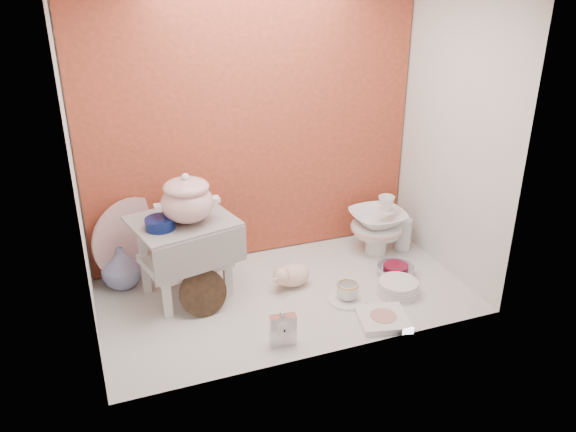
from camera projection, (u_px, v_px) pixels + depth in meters
name	position (u px, v px, depth m)	size (l,w,h in m)	color
ground	(286.00, 294.00, 2.94)	(1.80, 1.80, 0.00)	silver
niche_shell	(272.00, 102.00, 2.71)	(1.86, 1.03, 1.53)	#C74631
step_stool	(185.00, 257.00, 2.87)	(0.46, 0.39, 0.41)	silver
soup_tureen	(187.00, 198.00, 2.71)	(0.29, 0.29, 0.25)	white
cobalt_bowl	(160.00, 223.00, 2.69)	(0.14, 0.14, 0.05)	#0A174D
floral_platter	(133.00, 239.00, 3.01)	(0.44, 0.05, 0.44)	white
blue_white_vase	(122.00, 267.00, 2.98)	(0.21, 0.21, 0.22)	white
lacquer_tray	(203.00, 293.00, 2.75)	(0.23, 0.09, 0.22)	black
mantel_clock	(283.00, 328.00, 2.54)	(0.12, 0.04, 0.17)	silver
plush_pig	(293.00, 275.00, 2.99)	(0.22, 0.15, 0.13)	beige
teacup_saucer	(347.00, 300.00, 2.89)	(0.19, 0.19, 0.01)	white
gold_rim_teacup	(348.00, 291.00, 2.87)	(0.11, 0.11, 0.09)	white
lattice_dish	(383.00, 319.00, 2.72)	(0.22, 0.22, 0.03)	white
dinner_plate_stack	(398.00, 287.00, 2.93)	(0.21, 0.21, 0.07)	white
crystal_bowl	(395.00, 271.00, 3.09)	(0.20, 0.20, 0.06)	silver
clear_glass_vase	(403.00, 234.00, 3.36)	(0.09, 0.09, 0.18)	silver
porcelain_tower	(377.00, 225.00, 3.28)	(0.30, 0.30, 0.34)	white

